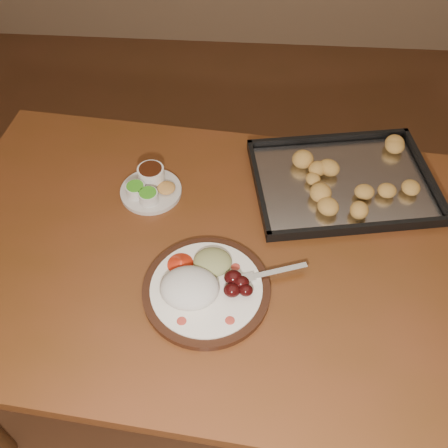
{
  "coord_description": "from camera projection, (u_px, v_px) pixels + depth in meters",
  "views": [
    {
      "loc": [
        -0.13,
        -0.98,
        1.75
      ],
      "look_at": [
        -0.18,
        -0.17,
        0.77
      ],
      "focal_mm": 40.0,
      "sensor_mm": 36.0,
      "label": 1
    }
  ],
  "objects": [
    {
      "name": "ground",
      "position": [
        273.0,
        316.0,
        1.97
      ],
      "size": [
        4.0,
        4.0,
        0.0
      ],
      "primitive_type": "plane",
      "color": "brown",
      "rests_on": "ground"
    },
    {
      "name": "baking_tray",
      "position": [
        343.0,
        180.0,
        1.38
      ],
      "size": [
        0.54,
        0.44,
        0.05
      ],
      "rotation": [
        0.0,
        0.0,
        0.18
      ],
      "color": "black",
      "rests_on": "dining_table"
    },
    {
      "name": "condiment_saucer",
      "position": [
        150.0,
        186.0,
        1.36
      ],
      "size": [
        0.17,
        0.17,
        0.06
      ],
      "rotation": [
        0.0,
        0.0,
        -0.2
      ],
      "color": "beige",
      "rests_on": "dining_table"
    },
    {
      "name": "dining_table",
      "position": [
        228.0,
        273.0,
        1.32
      ],
      "size": [
        1.57,
        1.03,
        0.75
      ],
      "rotation": [
        0.0,
        0.0,
        -0.09
      ],
      "color": "brown",
      "rests_on": "ground"
    },
    {
      "name": "dinner_plate",
      "position": [
        203.0,
        286.0,
        1.15
      ],
      "size": [
        0.38,
        0.3,
        0.07
      ],
      "rotation": [
        0.0,
        0.0,
        0.24
      ],
      "color": "black",
      "rests_on": "dining_table"
    }
  ]
}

